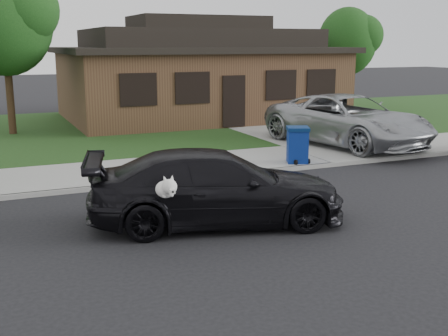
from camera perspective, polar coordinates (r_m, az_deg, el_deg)
name	(u,v)px	position (r m, az deg, el deg)	size (l,w,h in m)	color
ground	(277,214)	(12.01, 5.37, -4.69)	(120.00, 120.00, 0.00)	black
sidewalk	(194,166)	(16.40, -3.06, 0.25)	(60.00, 3.00, 0.12)	gray
curb	(214,176)	(15.04, -1.06, -0.87)	(60.00, 0.12, 0.12)	gray
lawn	(127,128)	(23.94, -9.81, 3.99)	(60.00, 13.00, 0.13)	#193814
driveway	(287,130)	(23.39, 6.47, 3.90)	(4.50, 13.00, 0.14)	gray
sedan	(217,187)	(11.17, -0.75, -1.99)	(5.46, 3.27, 1.48)	black
minivan	(348,120)	(19.70, 12.47, 4.80)	(2.83, 6.14, 1.71)	#A0A2A7
recycling_bin	(298,145)	(16.58, 7.48, 2.38)	(0.83, 0.83, 1.05)	navy
house	(199,74)	(26.83, -2.60, 9.50)	(12.60, 8.60, 4.65)	#422B1C
tree_0	(9,18)	(22.95, -21.05, 14.06)	(3.78, 3.60, 6.34)	#332114
tree_1	(351,40)	(30.17, 12.75, 12.55)	(3.15, 3.00, 5.25)	#332114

